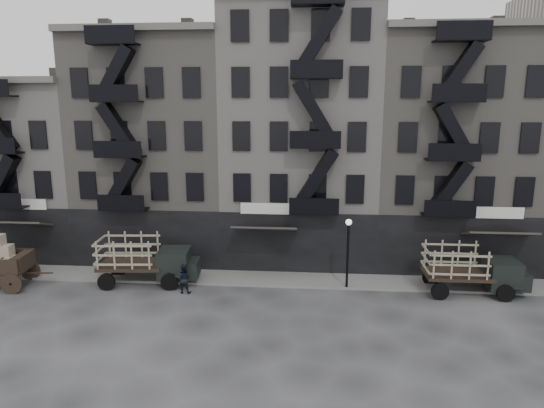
{
  "coord_description": "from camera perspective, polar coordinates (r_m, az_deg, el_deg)",
  "views": [
    {
      "loc": [
        0.84,
        -24.63,
        10.96
      ],
      "look_at": [
        -1.54,
        4.0,
        4.79
      ],
      "focal_mm": 32.0,
      "sensor_mm": 36.0,
      "label": 1
    }
  ],
  "objects": [
    {
      "name": "ground",
      "position": [
        26.97,
        2.62,
        -11.86
      ],
      "size": [
        140.0,
        140.0,
        0.0
      ],
      "primitive_type": "plane",
      "color": "#38383A",
      "rests_on": "ground"
    },
    {
      "name": "sidewalk",
      "position": [
        30.4,
        2.89,
        -8.87
      ],
      "size": [
        55.0,
        2.5,
        0.15
      ],
      "primitive_type": "cube",
      "color": "slate",
      "rests_on": "ground"
    },
    {
      "name": "building_west",
      "position": [
        40.57,
        -26.26,
        3.86
      ],
      "size": [
        10.0,
        11.35,
        13.2
      ],
      "color": "#B1A9A2",
      "rests_on": "ground"
    },
    {
      "name": "building_midwest",
      "position": [
        36.28,
        -12.73,
        6.36
      ],
      "size": [
        10.0,
        11.35,
        16.2
      ],
      "color": "gray",
      "rests_on": "ground"
    },
    {
      "name": "building_center",
      "position": [
        34.55,
        3.39,
        8.03
      ],
      "size": [
        10.0,
        11.35,
        18.2
      ],
      "color": "#B1A9A2",
      "rests_on": "ground"
    },
    {
      "name": "building_mideast",
      "position": [
        35.81,
        19.66,
        5.89
      ],
      "size": [
        10.0,
        11.35,
        16.2
      ],
      "color": "gray",
      "rests_on": "ground"
    },
    {
      "name": "lamp_post",
      "position": [
        28.51,
        8.93,
        -4.69
      ],
      "size": [
        0.36,
        0.36,
        4.28
      ],
      "color": "black",
      "rests_on": "ground"
    },
    {
      "name": "stake_truck_west",
      "position": [
        30.45,
        -14.67,
        -5.99
      ],
      "size": [
        6.09,
        2.88,
        2.97
      ],
      "rotation": [
        0.0,
        0.0,
        0.08
      ],
      "color": "black",
      "rests_on": "ground"
    },
    {
      "name": "stake_truck_east",
      "position": [
        30.23,
        22.47,
        -6.81
      ],
      "size": [
        5.72,
        2.42,
        2.86
      ],
      "rotation": [
        0.0,
        0.0,
        0.01
      ],
      "color": "black",
      "rests_on": "ground"
    },
    {
      "name": "pedestrian_mid",
      "position": [
        28.77,
        -10.34,
        -8.63
      ],
      "size": [
        0.84,
        0.66,
        1.73
      ],
      "primitive_type": "imported",
      "rotation": [
        0.0,
        0.0,
        3.14
      ],
      "color": "black",
      "rests_on": "ground"
    }
  ]
}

